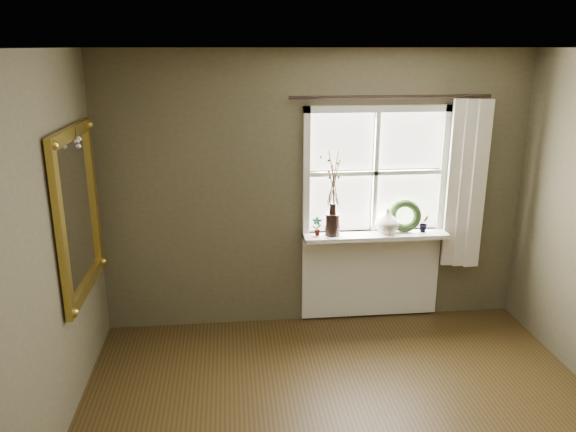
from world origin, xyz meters
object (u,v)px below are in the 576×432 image
Objects in this scene: dark_jug at (332,224)px; gilt_mirror at (78,212)px; cream_vase at (387,221)px; wreath at (405,219)px.

dark_jug is 2.22m from gilt_mirror.
cream_vase is at bearing 13.56° from gilt_mirror.
gilt_mirror reaches higher than dark_jug.
cream_vase reaches higher than dark_jug.
wreath reaches higher than dark_jug.
wreath reaches higher than cream_vase.
wreath is at bearing 12.55° from cream_vase.
cream_vase is 2.72m from gilt_mirror.
cream_vase is at bearing -154.72° from wreath.
gilt_mirror is at bearing -163.24° from dark_jug.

